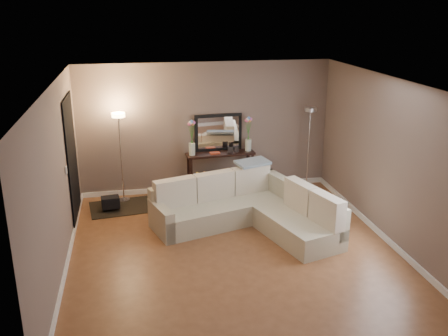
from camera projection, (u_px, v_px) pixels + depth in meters
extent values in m
cube|color=brown|center=(234.00, 251.00, 7.74)|extent=(5.00, 5.50, 0.01)
cube|color=white|center=(235.00, 83.00, 6.92)|extent=(5.00, 5.50, 0.01)
cube|color=#75635A|center=(206.00, 128.00, 9.90)|extent=(5.00, 0.02, 2.60)
cube|color=#75635A|center=(293.00, 264.00, 4.76)|extent=(5.00, 0.02, 2.60)
cube|color=#75635A|center=(56.00, 183.00, 6.89)|extent=(0.02, 5.50, 2.60)
cube|color=#75635A|center=(391.00, 162.00, 7.77)|extent=(0.02, 5.50, 2.60)
cube|color=white|center=(207.00, 187.00, 10.27)|extent=(5.00, 0.03, 0.10)
cube|color=white|center=(67.00, 263.00, 7.28)|extent=(0.03, 5.50, 0.10)
cube|color=white|center=(382.00, 235.00, 8.16)|extent=(0.03, 5.50, 0.10)
cube|color=black|center=(72.00, 160.00, 8.54)|extent=(0.02, 1.20, 2.20)
cube|color=white|center=(66.00, 170.00, 7.72)|extent=(0.02, 0.08, 0.12)
cube|color=beige|center=(222.00, 212.00, 8.72)|extent=(2.55, 1.50, 0.37)
cube|color=beige|center=(214.00, 192.00, 8.92)|extent=(2.36, 0.88, 0.52)
cube|color=beige|center=(161.00, 220.00, 8.20)|extent=(0.40, 0.85, 0.52)
cube|color=beige|center=(298.00, 228.00, 8.10)|extent=(1.23, 1.66, 0.37)
cube|color=beige|center=(300.00, 201.00, 8.51)|extent=(0.86, 2.27, 0.52)
cube|color=beige|center=(175.00, 193.00, 8.43)|extent=(0.75, 0.41, 0.48)
cube|color=beige|center=(214.00, 186.00, 8.76)|extent=(0.75, 0.41, 0.48)
cube|color=beige|center=(250.00, 179.00, 9.08)|extent=(0.75, 0.41, 0.48)
cube|color=beige|center=(300.00, 196.00, 8.30)|extent=(0.39, 0.70, 0.48)
cube|color=beige|center=(327.00, 210.00, 7.71)|extent=(0.39, 0.70, 0.48)
cube|color=#8094A5|center=(253.00, 162.00, 9.02)|extent=(0.70, 0.54, 0.08)
cube|color=black|center=(220.00, 154.00, 9.90)|extent=(1.38, 0.47, 0.04)
cube|color=black|center=(191.00, 179.00, 9.74)|extent=(0.05, 0.05, 0.79)
cube|color=black|center=(188.00, 174.00, 10.01)|extent=(0.05, 0.05, 0.79)
cube|color=black|center=(252.00, 173.00, 10.05)|extent=(0.05, 0.05, 0.79)
cube|color=black|center=(248.00, 169.00, 10.32)|extent=(0.05, 0.05, 0.79)
cube|color=black|center=(221.00, 183.00, 10.09)|extent=(1.30, 0.43, 0.03)
cube|color=#BF3333|center=(193.00, 180.00, 9.92)|extent=(0.04, 0.17, 0.20)
cube|color=#3359A5|center=(195.00, 180.00, 9.93)|extent=(0.05, 0.17, 0.22)
cube|color=gold|center=(198.00, 179.00, 9.94)|extent=(0.06, 0.17, 0.24)
cube|color=#3F7F4C|center=(201.00, 180.00, 9.96)|extent=(0.06, 0.17, 0.20)
cube|color=#994C99|center=(203.00, 179.00, 9.97)|extent=(0.04, 0.17, 0.22)
cube|color=orange|center=(205.00, 178.00, 9.97)|extent=(0.05, 0.17, 0.24)
cube|color=#262626|center=(207.00, 179.00, 9.99)|extent=(0.06, 0.17, 0.20)
cube|color=#4C99B2|center=(210.00, 178.00, 10.00)|extent=(0.06, 0.17, 0.22)
cube|color=#B2A58C|center=(213.00, 178.00, 10.01)|extent=(0.04, 0.17, 0.24)
cube|color=brown|center=(215.00, 179.00, 10.03)|extent=(0.05, 0.17, 0.20)
cube|color=navy|center=(217.00, 178.00, 10.04)|extent=(0.06, 0.17, 0.22)
cube|color=gold|center=(220.00, 177.00, 10.05)|extent=(0.06, 0.17, 0.24)
cube|color=black|center=(218.00, 132.00, 9.94)|extent=(0.96, 0.11, 0.75)
cube|color=white|center=(219.00, 133.00, 9.92)|extent=(0.83, 0.07, 0.63)
cube|color=#C54122|center=(215.00, 153.00, 9.83)|extent=(0.20, 0.14, 0.04)
cube|color=black|center=(230.00, 150.00, 9.87)|extent=(0.11, 0.03, 0.14)
cube|color=black|center=(236.00, 150.00, 9.91)|extent=(0.08, 0.03, 0.11)
cylinder|color=silver|center=(192.00, 149.00, 9.72)|extent=(0.13, 0.13, 0.25)
cylinder|color=#38722D|center=(191.00, 135.00, 9.62)|extent=(0.10, 0.02, 0.43)
sphere|color=#E5598C|center=(189.00, 124.00, 9.54)|extent=(0.08, 0.08, 0.07)
cylinder|color=#38722D|center=(191.00, 134.00, 9.62)|extent=(0.06, 0.01, 0.46)
sphere|color=white|center=(190.00, 123.00, 9.54)|extent=(0.08, 0.08, 0.07)
cylinder|color=#38722D|center=(192.00, 134.00, 9.62)|extent=(0.01, 0.01, 0.48)
sphere|color=#598CE5|center=(191.00, 122.00, 9.54)|extent=(0.08, 0.08, 0.07)
cylinder|color=#38722D|center=(192.00, 135.00, 9.63)|extent=(0.06, 0.01, 0.44)
sphere|color=#E58C4C|center=(193.00, 124.00, 9.56)|extent=(0.08, 0.08, 0.07)
cylinder|color=#38722D|center=(193.00, 134.00, 9.62)|extent=(0.11, 0.02, 0.45)
sphere|color=#D866B2|center=(194.00, 123.00, 9.56)|extent=(0.08, 0.08, 0.07)
cylinder|color=silver|center=(248.00, 145.00, 10.00)|extent=(0.13, 0.13, 0.25)
cylinder|color=#38722D|center=(248.00, 131.00, 9.90)|extent=(0.10, 0.02, 0.43)
sphere|color=#E5598C|center=(247.00, 121.00, 9.83)|extent=(0.08, 0.08, 0.07)
cylinder|color=#38722D|center=(248.00, 131.00, 9.90)|extent=(0.06, 0.01, 0.46)
sphere|color=white|center=(248.00, 119.00, 9.82)|extent=(0.08, 0.08, 0.07)
cylinder|color=#38722D|center=(248.00, 130.00, 9.90)|extent=(0.01, 0.01, 0.48)
sphere|color=#598CE5|center=(249.00, 118.00, 9.82)|extent=(0.08, 0.08, 0.07)
cylinder|color=#38722D|center=(249.00, 131.00, 9.91)|extent=(0.06, 0.01, 0.44)
sphere|color=#E58C4C|center=(250.00, 120.00, 9.84)|extent=(0.08, 0.08, 0.07)
cylinder|color=#38722D|center=(249.00, 131.00, 9.91)|extent=(0.11, 0.02, 0.45)
sphere|color=#D866B2|center=(251.00, 119.00, 9.84)|extent=(0.08, 0.08, 0.07)
cylinder|color=silver|center=(124.00, 200.00, 9.71)|extent=(0.25, 0.25, 0.03)
cylinder|color=silver|center=(121.00, 159.00, 9.45)|extent=(0.03, 0.03, 1.65)
cylinder|color=#FFBF72|center=(118.00, 115.00, 9.18)|extent=(0.27, 0.27, 0.08)
cylinder|color=silver|center=(306.00, 188.00, 10.33)|extent=(0.25, 0.25, 0.03)
cylinder|color=silver|center=(308.00, 150.00, 10.08)|extent=(0.03, 0.03, 1.62)
cylinder|color=silver|center=(311.00, 109.00, 9.81)|extent=(0.28, 0.28, 0.07)
cube|color=black|center=(121.00, 207.00, 9.38)|extent=(1.23, 0.98, 0.02)
cube|color=black|center=(111.00, 202.00, 9.19)|extent=(0.35, 0.26, 0.21)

